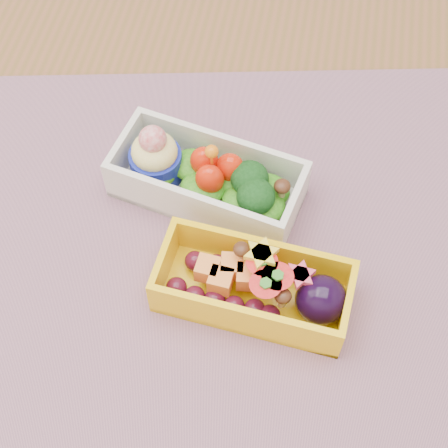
% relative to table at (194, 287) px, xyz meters
% --- Properties ---
extents(ground, '(3.00, 3.00, 0.00)m').
position_rel_table_xyz_m(ground, '(0.00, 0.00, -0.65)').
color(ground, olive).
extents(table, '(1.20, 0.80, 0.75)m').
position_rel_table_xyz_m(table, '(0.00, 0.00, 0.00)').
color(table, brown).
rests_on(table, ground).
extents(placemat, '(0.67, 0.56, 0.00)m').
position_rel_table_xyz_m(placemat, '(0.03, -0.01, 0.10)').
color(placemat, gray).
rests_on(placemat, table).
extents(bento_white, '(0.19, 0.12, 0.08)m').
position_rel_table_xyz_m(bento_white, '(0.01, 0.05, 0.13)').
color(bento_white, silver).
rests_on(bento_white, placemat).
extents(bento_yellow, '(0.18, 0.09, 0.06)m').
position_rel_table_xyz_m(bento_yellow, '(0.07, -0.05, 0.13)').
color(bento_yellow, yellow).
rests_on(bento_yellow, placemat).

